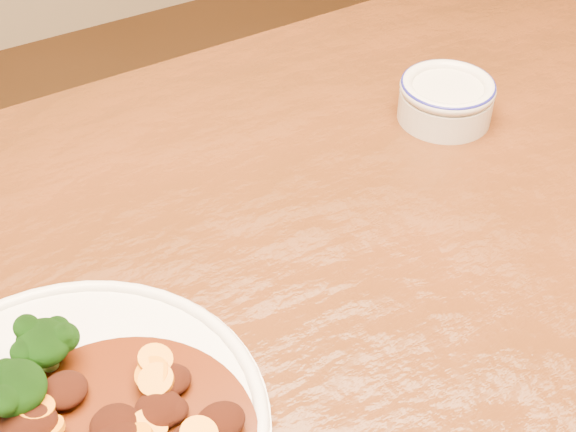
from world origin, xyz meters
TOP-DOWN VIEW (x-y plane):
  - dining_table at (0.00, 0.00)m, footprint 1.51×0.92m
  - dip_bowl at (0.27, 0.17)m, footprint 0.11×0.11m

SIDE VIEW (x-z plane):
  - dining_table at x=0.00m, z-range 0.30..1.05m
  - dip_bowl at x=0.27m, z-range 0.75..0.80m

